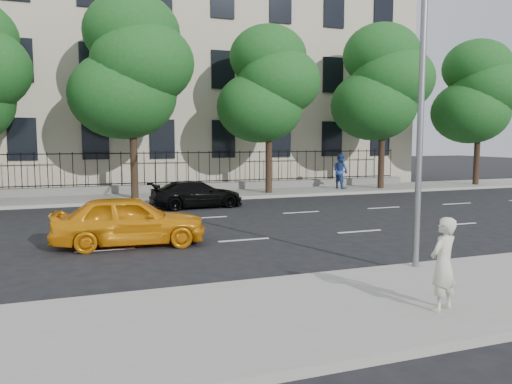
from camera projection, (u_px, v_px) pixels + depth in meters
The scene contains 15 objects.
ground at pixel (275, 259), 12.63m from camera, with size 120.00×120.00×0.00m, color black.
near_sidewalk at pixel (360, 305), 8.88m from camera, with size 60.00×4.00×0.15m, color gray.
far_sidewalk at pixel (173, 196), 25.70m from camera, with size 60.00×4.00×0.15m, color gray.
lane_markings at pixel (223, 227), 17.07m from camera, with size 49.60×4.62×0.01m, color silver, non-canonical shape.
masonry_building at pixel (145, 48), 33.10m from camera, with size 34.60×12.11×18.50m.
iron_fence at pixel (167, 182), 27.23m from camera, with size 30.00×0.50×2.20m.
street_light at pixel (408, 45), 11.27m from camera, with size 0.25×3.32×8.05m.
tree_c at pixel (132, 67), 23.76m from camera, with size 5.89×5.50×9.80m.
tree_d at pixel (269, 85), 26.20m from camera, with size 5.34×4.94×8.84m.
tree_e at pixel (382, 83), 28.54m from camera, with size 5.71×5.31×9.46m.
tree_f at pixel (478, 92), 30.95m from camera, with size 5.52×5.12×9.01m.
yellow_taxi at pixel (130, 220), 14.13m from camera, with size 1.71×4.25×1.45m, color orange.
black_sedan at pixel (197, 194), 21.90m from camera, with size 1.66×4.09×1.19m, color black.
woman_near at pixel (443, 264), 8.34m from camera, with size 0.58×0.38×1.59m, color beige.
pedestrian_far at pixel (340, 171), 28.71m from camera, with size 0.97×0.76×2.00m, color navy.
Camera 1 is at (-4.68, -11.46, 3.04)m, focal length 35.00 mm.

